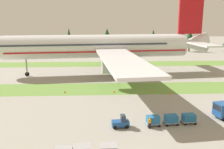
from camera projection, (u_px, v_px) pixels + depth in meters
grass_strip_near at (121, 88)px, 58.90m from camera, size 320.00×10.17×0.01m
grass_strip_far at (114, 64)px, 90.41m from camera, size 320.00×10.17×0.01m
airliner at (104, 46)px, 72.86m from camera, size 62.57×77.25×22.94m
baggage_tug at (121, 122)px, 37.75m from camera, size 2.71×1.53×1.97m
cargo_dolly_lead at (153, 120)px, 38.39m from camera, size 2.33×1.69×1.55m
cargo_dolly_second at (171, 119)px, 38.77m from camera, size 2.33×1.69×1.55m
cargo_dolly_third at (189, 118)px, 39.15m from camera, size 2.33×1.69×1.55m
ground_crew_marshaller at (150, 122)px, 37.38m from camera, size 0.52×0.36×1.74m
taxiway_marker_0 at (152, 91)px, 55.76m from camera, size 0.44×0.44×0.51m
taxiway_marker_1 at (114, 91)px, 55.62m from camera, size 0.44×0.44×0.50m
taxiway_marker_2 at (171, 93)px, 54.23m from camera, size 0.44×0.44×0.64m
taxiway_marker_3 at (65, 92)px, 55.46m from camera, size 0.44×0.44×0.56m
distant_tree_line at (118, 38)px, 123.36m from camera, size 168.72×11.07×11.97m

